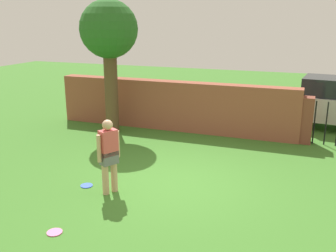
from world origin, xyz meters
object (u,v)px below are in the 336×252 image
Objects in this scene: car at (334,103)px; tree at (109,34)px; person at (109,153)px; frisbee_blue at (87,186)px; frisbee_pink at (55,232)px.

tree is at bearing 30.02° from car.
person is 6.00× the size of frisbee_blue.
car is 16.17× the size of frisbee_blue.
frisbee_blue is at bearing 59.26° from car.
person is 0.37× the size of car.
tree is 2.60× the size of person.
frisbee_pink is at bearing -74.49° from frisbee_blue.
tree is at bearing 108.91° from frisbee_pink.
tree is 5.32m from frisbee_blue.
person is at bearing -62.37° from tree.
person is 1.98m from frisbee_pink.
frisbee_pink is (-0.14, -1.76, -0.89)m from person.
frisbee_pink is (-4.80, -8.85, -0.85)m from car.
tree is 6.97m from frisbee_pink.
car is 16.17× the size of frisbee_pink.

